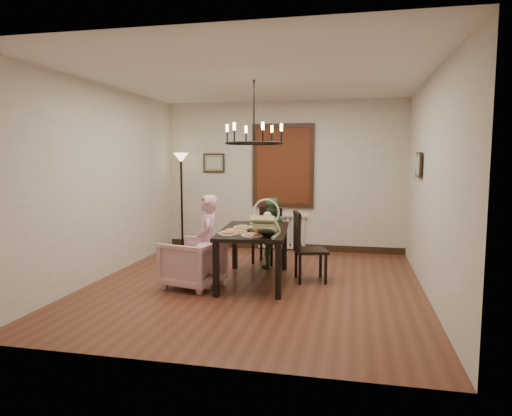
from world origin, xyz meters
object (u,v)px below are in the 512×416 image
at_px(chair_far, 266,236).
at_px(chair_right, 311,246).
at_px(baby_bouncer, 266,223).
at_px(armchair, 192,263).
at_px(drinking_glass, 266,224).
at_px(seated_man, 271,239).
at_px(floor_lamp, 182,202).
at_px(dining_table, 254,235).
at_px(elderly_woman, 208,249).

height_order(chair_far, chair_right, chair_right).
bearing_deg(baby_bouncer, armchair, 175.70).
distance_m(armchair, drinking_glass, 1.16).
distance_m(armchair, baby_bouncer, 1.19).
relative_size(seated_man, baby_bouncer, 1.85).
bearing_deg(baby_bouncer, seated_man, 98.60).
bearing_deg(floor_lamp, baby_bouncer, -49.74).
xyz_separation_m(dining_table, chair_right, (0.78, 0.22, -0.17)).
xyz_separation_m(elderly_woman, floor_lamp, (-1.29, 2.37, 0.38)).
xyz_separation_m(chair_far, floor_lamp, (-1.80, 0.82, 0.44)).
xyz_separation_m(drinking_glass, floor_lamp, (-2.02, 1.93, 0.08)).
distance_m(dining_table, chair_far, 1.20).
height_order(dining_table, armchair, dining_table).
distance_m(baby_bouncer, drinking_glass, 0.59).
xyz_separation_m(dining_table, baby_bouncer, (0.26, -0.50, 0.25)).
bearing_deg(seated_man, chair_right, 126.43).
distance_m(baby_bouncer, floor_lamp, 3.28).
distance_m(seated_man, drinking_glass, 0.90).
relative_size(dining_table, chair_far, 1.83).
relative_size(chair_right, floor_lamp, 0.56).
height_order(chair_far, seated_man, seated_man).
relative_size(dining_table, chair_right, 1.69).
xyz_separation_m(dining_table, floor_lamp, (-1.85, 2.00, 0.23)).
bearing_deg(chair_right, dining_table, 90.02).
bearing_deg(chair_right, elderly_woman, 98.24).
height_order(baby_bouncer, floor_lamp, floor_lamp).
relative_size(chair_far, drinking_glass, 7.07).
xyz_separation_m(chair_far, armchair, (-0.72, -1.59, -0.13)).
distance_m(elderly_woman, baby_bouncer, 0.92).
relative_size(seated_man, drinking_glass, 7.12).
bearing_deg(chair_far, armchair, -101.78).
distance_m(chair_right, drinking_glass, 0.71).
height_order(chair_far, drinking_glass, chair_far).
relative_size(chair_right, seated_man, 1.08).
height_order(dining_table, chair_far, chair_far).
bearing_deg(armchair, baby_bouncer, 98.50).
bearing_deg(floor_lamp, drinking_glass, -43.73).
height_order(chair_right, floor_lamp, floor_lamp).
xyz_separation_m(dining_table, armchair, (-0.77, -0.41, -0.34)).
bearing_deg(floor_lamp, chair_right, -34.05).
relative_size(baby_bouncer, drinking_glass, 3.84).
relative_size(dining_table, armchair, 2.35).
height_order(dining_table, elderly_woman, elderly_woman).
relative_size(armchair, seated_man, 0.78).
distance_m(chair_right, floor_lamp, 3.20).
relative_size(chair_far, floor_lamp, 0.51).
distance_m(chair_far, floor_lamp, 2.03).
xyz_separation_m(elderly_woman, seated_man, (0.63, 1.27, -0.06)).
bearing_deg(floor_lamp, elderly_woman, -61.42).
xyz_separation_m(seated_man, floor_lamp, (-1.93, 1.11, 0.43)).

